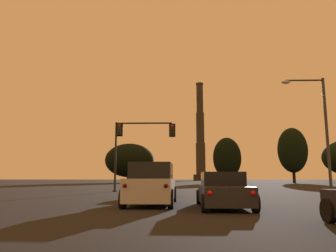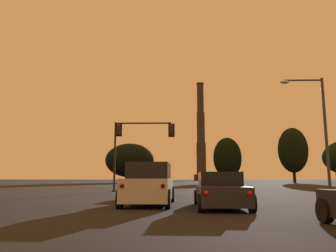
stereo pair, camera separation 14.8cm
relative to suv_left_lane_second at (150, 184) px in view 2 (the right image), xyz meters
name	(u,v)px [view 2 (the right image)]	position (x,y,z in m)	size (l,w,h in m)	color
suv_left_lane_second	(150,184)	(0.00, 0.00, 0.00)	(2.22, 4.95, 1.86)	silver
sedan_center_lane_second	(220,191)	(2.99, -1.38, -0.23)	(2.05, 4.73, 1.43)	#232328
sedan_left_lane_front	(157,186)	(-0.10, 6.50, -0.23)	(2.18, 4.77, 1.43)	navy
traffic_light_overhead_left	(135,138)	(-2.64, 14.50, 3.90)	(5.62, 0.50, 6.26)	black
street_lamp	(318,122)	(11.17, 8.00, 4.20)	(3.07, 0.36, 8.29)	#38383A
smokestack	(201,141)	(12.84, 148.21, 18.53)	(7.47, 7.47, 49.52)	#2B2722
treeline_center_left	(227,158)	(13.65, 67.46, 5.30)	(7.02, 6.32, 11.30)	black
treeline_far_left	(293,150)	(29.59, 66.31, 7.10)	(7.18, 6.46, 13.56)	black
treeline_center_right	(130,160)	(-11.48, 71.67, 4.94)	(12.88, 11.59, 10.29)	black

